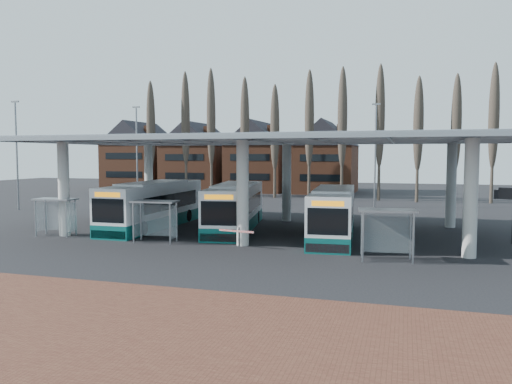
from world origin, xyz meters
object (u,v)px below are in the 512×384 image
(shelter_1, at_px, (156,212))
(bus_2, at_px, (333,214))
(bus_0, at_px, (154,206))
(bus_1, at_px, (235,207))
(shelter_2, at_px, (387,223))
(shelter_0, at_px, (57,208))

(shelter_1, bearing_deg, bus_2, 20.88)
(bus_0, relative_size, shelter_1, 4.25)
(bus_1, height_order, shelter_2, bus_1)
(bus_1, bearing_deg, shelter_1, -123.71)
(bus_0, height_order, shelter_1, bus_0)
(bus_1, relative_size, shelter_0, 4.44)
(bus_0, distance_m, bus_2, 12.97)
(shelter_2, bearing_deg, bus_0, 150.49)
(bus_0, xyz_separation_m, shelter_0, (-4.18, -5.17, 0.20))
(bus_2, relative_size, shelter_2, 3.99)
(bus_2, xyz_separation_m, shelter_0, (-17.12, -4.38, 0.27))
(bus_0, xyz_separation_m, bus_1, (5.91, 0.75, -0.03))
(bus_0, relative_size, bus_1, 1.00)
(shelter_0, height_order, shelter_1, shelter_1)
(shelter_1, xyz_separation_m, shelter_2, (13.32, -1.43, 0.04))
(shelter_1, height_order, shelter_2, shelter_2)
(bus_1, distance_m, shelter_1, 6.89)
(bus_1, relative_size, shelter_2, 4.10)
(shelter_1, bearing_deg, bus_1, 60.95)
(shelter_0, bearing_deg, shelter_1, -6.20)
(bus_1, xyz_separation_m, shelter_1, (-2.83, -6.27, 0.29))
(bus_2, relative_size, shelter_0, 4.31)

